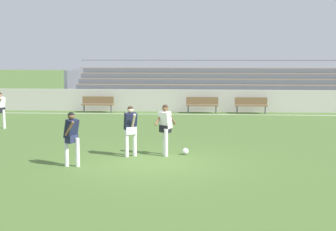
{
  "coord_description": "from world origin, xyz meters",
  "views": [
    {
      "loc": [
        1.5,
        -15.3,
        3.43
      ],
      "look_at": [
        0.26,
        3.75,
        1.02
      ],
      "focal_mm": 54.09,
      "sensor_mm": 36.0,
      "label": 1
    }
  ],
  "objects_px": {
    "bench_far_right": "(251,104)",
    "player_white_deep_cover": "(0,107)",
    "bench_far_left": "(202,103)",
    "player_white_challenging": "(165,125)",
    "bench_near_bin": "(98,103)",
    "player_dark_wide_left": "(131,127)",
    "player_dark_overlapping": "(72,134)",
    "bleacher_stand": "(228,87)",
    "soccer_ball": "(185,151)"
  },
  "relations": [
    {
      "from": "player_dark_overlapping",
      "to": "soccer_ball",
      "type": "distance_m",
      "value": 4.0
    },
    {
      "from": "bench_near_bin",
      "to": "player_white_deep_cover",
      "type": "relative_size",
      "value": 1.1
    },
    {
      "from": "player_dark_overlapping",
      "to": "soccer_ball",
      "type": "relative_size",
      "value": 7.53
    },
    {
      "from": "bench_far_right",
      "to": "player_white_deep_cover",
      "type": "bearing_deg",
      "value": -151.73
    },
    {
      "from": "bench_near_bin",
      "to": "bench_far_left",
      "type": "height_order",
      "value": "same"
    },
    {
      "from": "bench_far_left",
      "to": "player_dark_wide_left",
      "type": "xyz_separation_m",
      "value": [
        -2.37,
        -12.05,
        0.45
      ]
    },
    {
      "from": "player_dark_overlapping",
      "to": "soccer_ball",
      "type": "xyz_separation_m",
      "value": [
        3.35,
        1.99,
        -0.87
      ]
    },
    {
      "from": "bleacher_stand",
      "to": "bench_near_bin",
      "type": "distance_m",
      "value": 8.52
    },
    {
      "from": "player_white_challenging",
      "to": "bench_far_left",
      "type": "bearing_deg",
      "value": 83.98
    },
    {
      "from": "bench_near_bin",
      "to": "player_white_challenging",
      "type": "xyz_separation_m",
      "value": [
        4.69,
        -11.8,
        0.47
      ]
    },
    {
      "from": "player_dark_overlapping",
      "to": "player_white_deep_cover",
      "type": "relative_size",
      "value": 1.01
    },
    {
      "from": "bleacher_stand",
      "to": "player_dark_overlapping",
      "type": "bearing_deg",
      "value": -107.8
    },
    {
      "from": "bench_far_right",
      "to": "player_dark_overlapping",
      "type": "relative_size",
      "value": 1.09
    },
    {
      "from": "bench_far_left",
      "to": "player_white_challenging",
      "type": "xyz_separation_m",
      "value": [
        -1.24,
        -11.8,
        0.47
      ]
    },
    {
      "from": "player_white_challenging",
      "to": "soccer_ball",
      "type": "height_order",
      "value": "player_white_challenging"
    },
    {
      "from": "bench_far_left",
      "to": "player_white_challenging",
      "type": "distance_m",
      "value": 11.87
    },
    {
      "from": "player_dark_wide_left",
      "to": "soccer_ball",
      "type": "relative_size",
      "value": 7.61
    },
    {
      "from": "player_white_deep_cover",
      "to": "bleacher_stand",
      "type": "bearing_deg",
      "value": 43.39
    },
    {
      "from": "player_dark_wide_left",
      "to": "player_white_deep_cover",
      "type": "height_order",
      "value": "player_dark_wide_left"
    },
    {
      "from": "bench_far_right",
      "to": "soccer_ball",
      "type": "relative_size",
      "value": 8.18
    },
    {
      "from": "player_white_challenging",
      "to": "player_dark_overlapping",
      "type": "height_order",
      "value": "player_white_challenging"
    },
    {
      "from": "bleacher_stand",
      "to": "soccer_ball",
      "type": "height_order",
      "value": "bleacher_stand"
    },
    {
      "from": "player_white_challenging",
      "to": "bench_near_bin",
      "type": "bearing_deg",
      "value": 111.69
    },
    {
      "from": "player_dark_wide_left",
      "to": "soccer_ball",
      "type": "distance_m",
      "value": 2.04
    },
    {
      "from": "bleacher_stand",
      "to": "player_dark_overlapping",
      "type": "xyz_separation_m",
      "value": [
        -5.59,
        -17.41,
        -0.26
      ]
    },
    {
      "from": "player_dark_wide_left",
      "to": "bench_near_bin",
      "type": "bearing_deg",
      "value": 106.49
    },
    {
      "from": "bleacher_stand",
      "to": "player_dark_wide_left",
      "type": "relative_size",
      "value": 11.87
    },
    {
      "from": "bench_far_right",
      "to": "player_dark_overlapping",
      "type": "height_order",
      "value": "player_dark_overlapping"
    },
    {
      "from": "player_dark_wide_left",
      "to": "player_dark_overlapping",
      "type": "xyz_separation_m",
      "value": [
        -1.56,
        -1.58,
        -0.01
      ]
    },
    {
      "from": "player_white_deep_cover",
      "to": "soccer_ball",
      "type": "bearing_deg",
      "value": -31.99
    },
    {
      "from": "bleacher_stand",
      "to": "bench_far_left",
      "type": "height_order",
      "value": "bleacher_stand"
    },
    {
      "from": "bench_far_right",
      "to": "bench_near_bin",
      "type": "xyz_separation_m",
      "value": [
        -8.67,
        0.0,
        0.0
      ]
    },
    {
      "from": "soccer_ball",
      "to": "player_dark_wide_left",
      "type": "bearing_deg",
      "value": -166.98
    },
    {
      "from": "bench_near_bin",
      "to": "bench_far_left",
      "type": "xyz_separation_m",
      "value": [
        5.94,
        0.0,
        0.0
      ]
    },
    {
      "from": "bench_far_right",
      "to": "player_white_deep_cover",
      "type": "height_order",
      "value": "player_white_deep_cover"
    },
    {
      "from": "bench_near_bin",
      "to": "player_dark_wide_left",
      "type": "height_order",
      "value": "player_dark_wide_left"
    },
    {
      "from": "bench_far_right",
      "to": "player_dark_wide_left",
      "type": "relative_size",
      "value": 1.07
    },
    {
      "from": "bench_far_left",
      "to": "player_white_deep_cover",
      "type": "height_order",
      "value": "player_white_deep_cover"
    },
    {
      "from": "bench_near_bin",
      "to": "player_white_challenging",
      "type": "relative_size",
      "value": 1.06
    },
    {
      "from": "bench_near_bin",
      "to": "player_white_deep_cover",
      "type": "height_order",
      "value": "player_white_deep_cover"
    },
    {
      "from": "player_white_deep_cover",
      "to": "bench_near_bin",
      "type": "bearing_deg",
      "value": 63.84
    },
    {
      "from": "bench_far_right",
      "to": "soccer_ball",
      "type": "distance_m",
      "value": 12.1
    },
    {
      "from": "player_white_challenging",
      "to": "player_white_deep_cover",
      "type": "bearing_deg",
      "value": 145.04
    },
    {
      "from": "bench_far_right",
      "to": "bench_far_left",
      "type": "bearing_deg",
      "value": 180.0
    },
    {
      "from": "bench_far_right",
      "to": "player_dark_wide_left",
      "type": "distance_m",
      "value": 13.09
    },
    {
      "from": "bench_far_left",
      "to": "player_dark_overlapping",
      "type": "height_order",
      "value": "player_dark_overlapping"
    },
    {
      "from": "bleacher_stand",
      "to": "player_white_challenging",
      "type": "height_order",
      "value": "bleacher_stand"
    },
    {
      "from": "bleacher_stand",
      "to": "bench_far_right",
      "type": "distance_m",
      "value": 4.0
    },
    {
      "from": "player_white_challenging",
      "to": "soccer_ball",
      "type": "relative_size",
      "value": 7.74
    },
    {
      "from": "bench_far_right",
      "to": "soccer_ball",
      "type": "xyz_separation_m",
      "value": [
        -3.31,
        -11.63,
        -0.44
      ]
    }
  ]
}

